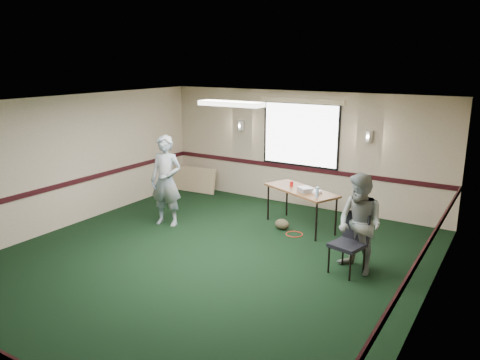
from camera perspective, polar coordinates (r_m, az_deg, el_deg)
The scene contains 13 objects.
ground at distance 8.13m, azimuth -4.89°, elevation -10.20°, with size 8.00×8.00×0.00m, color black.
room_shell at distance 9.35m, azimuth 2.65°, elevation 3.33°, with size 8.00×8.02×8.00m.
folding_table at distance 9.63m, azimuth 7.45°, elevation -1.48°, with size 1.76×1.27×0.82m.
projector at distance 9.44m, azimuth 7.94°, elevation -1.16°, with size 0.27×0.23×0.09m, color gray.
game_console at distance 9.40m, azimuth 9.24°, elevation -1.42°, with size 0.19×0.15×0.05m, color white.
red_cup at distance 9.81m, azimuth 6.29°, elevation -0.46°, with size 0.07×0.07×0.11m, color red.
water_bottle at distance 9.08m, azimuth 9.38°, elevation -1.48°, with size 0.06×0.06×0.20m, color #83B1D6.
duffel_bag at distance 9.67m, azimuth 5.15°, elevation -5.39°, with size 0.31×0.23×0.22m, color #3E3623.
cable_coil at distance 9.44m, azimuth 6.63°, elevation -6.58°, with size 0.34×0.34×0.02m, color red.
folded_table at distance 12.36m, azimuth -5.68°, elevation 0.08°, with size 1.28×0.05×0.66m, color tan.
conference_chair at distance 7.85m, azimuth 13.38°, elevation -6.90°, with size 0.59×0.60×0.98m.
person_left at distance 9.81m, azimuth -8.99°, elevation -0.10°, with size 0.69×0.45×1.89m, color #3C6085.
person_right at distance 7.77m, azimuth 14.40°, elevation -5.24°, with size 0.80×0.62×1.65m, color #65859E.
Camera 1 is at (4.44, -5.91, 3.38)m, focal length 35.00 mm.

